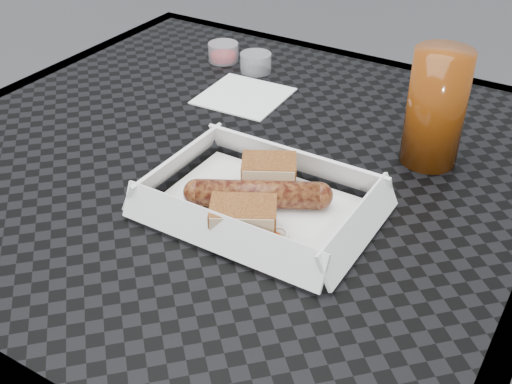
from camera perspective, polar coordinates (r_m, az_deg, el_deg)
patio_table at (r=0.86m, az=-2.70°, el=-0.85°), size 0.80×0.80×0.74m
food_tray at (r=0.72m, az=0.42°, el=-1.47°), size 0.22×0.15×0.00m
bratwurst at (r=0.71m, az=0.16°, el=-0.20°), size 0.15×0.10×0.03m
bread_near at (r=0.73m, az=1.15°, el=1.57°), size 0.08×0.07×0.04m
bread_far at (r=0.67m, az=-1.14°, el=-2.37°), size 0.08×0.07×0.04m
veg_garnish at (r=0.66m, az=2.28°, el=-4.81°), size 0.03×0.03×0.00m
napkin at (r=0.97m, az=-1.10°, el=8.54°), size 0.13×0.13×0.00m
condiment_cup_sauce at (r=1.09m, az=-2.92°, el=12.31°), size 0.05×0.05×0.03m
condiment_cup_empty at (r=1.05m, az=-0.03°, el=11.43°), size 0.05×0.05×0.03m
drink_glass at (r=0.80m, az=15.70°, el=7.20°), size 0.07×0.07×0.15m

